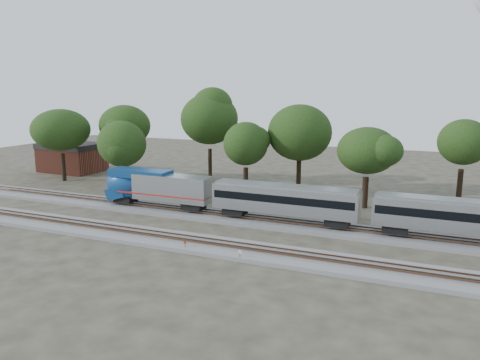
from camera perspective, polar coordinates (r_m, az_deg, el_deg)
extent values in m
plane|color=#383328|center=(51.95, -6.53, -6.13)|extent=(160.00, 160.00, 0.00)
cube|color=slate|center=(56.97, -3.57, -4.30)|extent=(160.00, 5.00, 0.40)
cube|color=brown|center=(56.24, -3.90, -4.04)|extent=(160.00, 0.08, 0.15)
cube|color=brown|center=(57.48, -3.26, -3.69)|extent=(160.00, 0.08, 0.15)
cube|color=slate|center=(48.63, -8.86, -7.17)|extent=(160.00, 5.00, 0.40)
cube|color=brown|center=(47.91, -9.33, -6.90)|extent=(160.00, 0.08, 0.15)
cube|color=brown|center=(49.07, -8.44, -6.43)|extent=(160.00, 0.08, 0.15)
cube|color=#B0B2B7|center=(58.75, -8.22, -0.93)|extent=(10.19, 2.88, 3.17)
ellipsoid|color=navy|center=(62.83, -13.94, -0.58)|extent=(5.19, 3.00, 4.42)
cube|color=navy|center=(61.00, -12.06, 0.82)|extent=(8.17, 2.83, 0.96)
cube|color=black|center=(62.36, -13.62, 0.25)|extent=(0.43, 2.21, 1.26)
cube|color=maroon|center=(59.52, -9.15, -1.60)|extent=(12.50, 2.92, 0.17)
cube|color=black|center=(63.12, -13.76, -2.17)|extent=(2.50, 2.12, 0.87)
cube|color=black|center=(57.78, -5.67, -3.13)|extent=(2.50, 2.12, 0.87)
cube|color=#B0B2B7|center=(52.89, 5.43, -2.38)|extent=(16.73, 2.88, 2.88)
cube|color=black|center=(52.83, 5.43, -2.08)|extent=(16.15, 2.93, 0.87)
cube|color=gray|center=(52.56, 5.46, -0.80)|extent=(16.34, 2.31, 0.34)
cube|color=black|center=(55.41, -0.60, -3.70)|extent=(2.50, 2.12, 0.87)
cube|color=black|center=(51.95, 11.79, -4.96)|extent=(2.50, 2.12, 0.87)
cube|color=#B0B2B7|center=(50.70, 25.38, -4.04)|extent=(16.73, 2.88, 2.88)
cube|color=black|center=(50.63, 25.40, -3.72)|extent=(16.15, 2.93, 0.87)
cube|color=gray|center=(50.36, 25.52, -2.40)|extent=(16.34, 2.31, 0.34)
cube|color=black|center=(51.22, 18.41, -5.55)|extent=(2.50, 2.12, 0.87)
cylinder|color=#512D19|center=(45.68, -6.72, -8.04)|extent=(0.06, 0.06, 0.85)
cylinder|color=#A10E0B|center=(45.55, -6.73, -7.59)|extent=(0.30, 0.12, 0.30)
cylinder|color=#512D19|center=(42.78, -0.01, -9.28)|extent=(0.06, 0.06, 0.90)
cylinder|color=silver|center=(42.64, -0.01, -8.78)|extent=(0.32, 0.11, 0.32)
cube|color=#512D19|center=(43.91, -2.67, -9.16)|extent=(0.58, 0.48, 0.30)
cube|color=brown|center=(92.67, -19.78, 2.33)|extent=(11.14, 8.08, 4.31)
cube|color=black|center=(92.33, -19.89, 3.95)|extent=(11.35, 8.29, 0.97)
cylinder|color=black|center=(83.73, -20.71, 1.48)|extent=(0.70, 0.70, 4.61)
ellipsoid|color=#193411|center=(82.98, -21.01, 5.74)|extent=(8.69, 8.69, 7.38)
cylinder|color=black|center=(81.00, -13.66, 1.71)|extent=(0.70, 0.70, 4.96)
ellipsoid|color=#193411|center=(80.20, -13.89, 6.46)|extent=(9.36, 9.36, 7.96)
cylinder|color=black|center=(73.27, -14.03, 0.26)|extent=(0.70, 0.70, 3.84)
ellipsoid|color=#193411|center=(72.48, -14.23, 4.31)|extent=(7.24, 7.24, 6.16)
cylinder|color=black|center=(76.75, -3.66, 1.74)|extent=(0.70, 0.70, 5.62)
ellipsoid|color=#193411|center=(75.87, -3.73, 7.43)|extent=(10.60, 10.60, 9.01)
cylinder|color=black|center=(67.73, 0.70, -0.18)|extent=(0.70, 0.70, 4.07)
ellipsoid|color=#193411|center=(66.85, 0.71, 4.46)|extent=(7.67, 7.67, 6.52)
cylinder|color=black|center=(69.76, 7.15, 0.39)|extent=(0.70, 0.70, 4.83)
ellipsoid|color=#193411|center=(68.84, 7.29, 5.76)|extent=(9.11, 9.11, 7.75)
cylinder|color=black|center=(62.81, 14.99, -1.48)|extent=(0.70, 0.70, 4.06)
ellipsoid|color=#193411|center=(61.87, 15.25, 3.50)|extent=(7.65, 7.65, 6.50)
cylinder|color=black|center=(71.64, 25.21, -0.51)|extent=(0.70, 0.70, 4.37)
ellipsoid|color=#193411|center=(70.78, 25.61, 4.20)|extent=(8.24, 8.24, 7.01)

